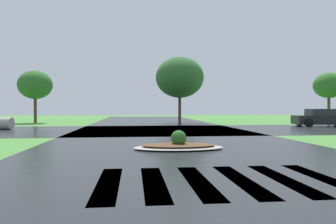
% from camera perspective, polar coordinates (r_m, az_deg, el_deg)
% --- Properties ---
extents(asphalt_roadway, '(11.08, 80.00, 0.01)m').
position_cam_1_polar(asphalt_roadway, '(12.23, 2.12, -6.21)').
color(asphalt_roadway, '#232628').
rests_on(asphalt_roadway, ground).
extents(asphalt_cross_road, '(90.00, 9.97, 0.01)m').
position_cam_1_polar(asphalt_cross_road, '(21.21, -1.41, -3.22)').
color(asphalt_cross_road, '#232628').
rests_on(asphalt_cross_road, ground).
extents(crosswalk_stripes, '(4.95, 3.04, 0.01)m').
position_cam_1_polar(crosswalk_stripes, '(6.74, 9.23, -12.03)').
color(crosswalk_stripes, white).
rests_on(crosswalk_stripes, ground).
extents(median_island, '(3.25, 1.74, 0.68)m').
position_cam_1_polar(median_island, '(11.54, 1.91, -5.97)').
color(median_island, '#9E9B93').
rests_on(median_island, ground).
extents(car_blue_compact, '(4.69, 2.54, 1.38)m').
position_cam_1_polar(car_blue_compact, '(28.08, 25.97, -1.01)').
color(car_blue_compact, black).
rests_on(car_blue_compact, ground).
extents(background_treeline, '(47.63, 6.20, 6.41)m').
position_cam_1_polar(background_treeline, '(31.99, -14.81, 5.23)').
color(background_treeline, '#4C3823').
rests_on(background_treeline, ground).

